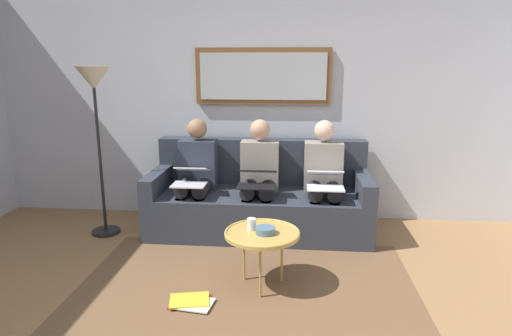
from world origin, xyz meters
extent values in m
cube|color=#B7BCC6|center=(0.00, -2.60, 1.30)|extent=(6.00, 0.12, 2.60)
cube|color=brown|center=(0.00, -0.85, 0.00)|extent=(2.60, 1.80, 0.01)
cube|color=#2D333D|center=(0.00, -2.05, 0.21)|extent=(2.20, 0.90, 0.42)
cube|color=#2D333D|center=(0.00, -2.40, 0.66)|extent=(2.20, 0.20, 0.48)
cube|color=#2D333D|center=(-1.03, -2.05, 0.52)|extent=(0.14, 0.90, 0.20)
cube|color=#2D333D|center=(1.03, -2.05, 0.52)|extent=(0.14, 0.90, 0.20)
cube|color=brown|center=(0.00, -2.51, 1.55)|extent=(1.43, 0.04, 0.59)
cube|color=#B2B7BC|center=(0.00, -2.48, 1.55)|extent=(1.33, 0.01, 0.49)
cylinder|color=tan|center=(-0.12, -0.90, 0.43)|extent=(0.57, 0.57, 0.03)
torus|color=tan|center=(-0.12, -0.90, 0.45)|extent=(0.57, 0.57, 0.02)
cylinder|color=#B28E42|center=(-0.12, -0.73, 0.21)|extent=(0.02, 0.02, 0.42)
cylinder|color=#B28E42|center=(-0.27, -0.99, 0.21)|extent=(0.02, 0.02, 0.42)
cylinder|color=#B28E42|center=(0.03, -0.99, 0.21)|extent=(0.02, 0.02, 0.42)
cylinder|color=silver|center=(-0.03, -0.95, 0.49)|extent=(0.07, 0.07, 0.09)
cylinder|color=slate|center=(-0.14, -0.88, 0.47)|extent=(0.15, 0.15, 0.05)
cube|color=gray|center=(-0.64, -2.15, 0.67)|extent=(0.38, 0.22, 0.50)
sphere|color=beige|center=(-0.64, -2.15, 1.04)|extent=(0.20, 0.20, 0.20)
cylinder|color=#232328|center=(-0.73, -1.94, 0.49)|extent=(0.14, 0.42, 0.14)
cylinder|color=#232328|center=(-0.55, -1.94, 0.49)|extent=(0.14, 0.42, 0.14)
cylinder|color=#232328|center=(-0.73, -1.73, 0.21)|extent=(0.11, 0.11, 0.42)
cylinder|color=#232328|center=(-0.55, -1.73, 0.21)|extent=(0.11, 0.11, 0.42)
cube|color=white|center=(-0.64, -1.73, 0.57)|extent=(0.34, 0.22, 0.01)
cube|color=white|center=(-0.64, -1.88, 0.67)|extent=(0.34, 0.21, 0.09)
cube|color=#A5C6EA|center=(-0.64, -1.87, 0.68)|extent=(0.30, 0.18, 0.07)
cube|color=gray|center=(0.00, -2.15, 0.67)|extent=(0.38, 0.22, 0.50)
sphere|color=tan|center=(0.00, -2.15, 1.04)|extent=(0.20, 0.20, 0.20)
cylinder|color=#232328|center=(-0.09, -1.94, 0.49)|extent=(0.14, 0.42, 0.14)
cylinder|color=#232328|center=(0.09, -1.94, 0.49)|extent=(0.14, 0.42, 0.14)
cylinder|color=#232328|center=(-0.09, -1.73, 0.21)|extent=(0.11, 0.11, 0.42)
cylinder|color=#232328|center=(0.09, -1.73, 0.21)|extent=(0.11, 0.11, 0.42)
cube|color=black|center=(0.00, -1.73, 0.57)|extent=(0.36, 0.22, 0.01)
cube|color=black|center=(0.00, -1.87, 0.68)|extent=(0.36, 0.21, 0.07)
cube|color=#A5C6EA|center=(0.00, -1.87, 0.68)|extent=(0.32, 0.18, 0.06)
cube|color=#2D3342|center=(0.64, -2.15, 0.67)|extent=(0.38, 0.22, 0.50)
sphere|color=#997051|center=(0.64, -2.15, 1.04)|extent=(0.20, 0.20, 0.20)
cylinder|color=#232328|center=(0.55, -1.94, 0.49)|extent=(0.14, 0.42, 0.14)
cylinder|color=#232328|center=(0.73, -1.94, 0.49)|extent=(0.14, 0.42, 0.14)
cylinder|color=#232328|center=(0.55, -1.73, 0.21)|extent=(0.11, 0.11, 0.42)
cylinder|color=#232328|center=(0.73, -1.73, 0.21)|extent=(0.11, 0.11, 0.42)
cube|color=silver|center=(0.64, -1.73, 0.57)|extent=(0.32, 0.23, 0.01)
cube|color=silver|center=(0.64, -1.88, 0.68)|extent=(0.32, 0.22, 0.08)
cube|color=#A5C6EA|center=(0.64, -1.88, 0.69)|extent=(0.29, 0.19, 0.07)
cube|color=red|center=(0.38, -0.60, 0.01)|extent=(0.28, 0.20, 0.01)
cube|color=white|center=(0.35, -0.57, 0.02)|extent=(0.31, 0.24, 0.01)
cube|color=yellow|center=(0.38, -0.60, 0.03)|extent=(0.32, 0.25, 0.01)
cylinder|color=black|center=(1.55, -1.85, 0.01)|extent=(0.28, 0.28, 0.03)
cylinder|color=black|center=(1.55, -1.85, 0.75)|extent=(0.03, 0.03, 1.50)
cone|color=beige|center=(1.55, -1.85, 1.55)|extent=(0.32, 0.32, 0.22)
camera|label=1|loc=(-0.35, 2.18, 1.69)|focal=30.68mm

